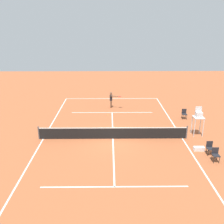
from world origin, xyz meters
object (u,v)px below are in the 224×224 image
at_px(player_serving, 111,99).
at_px(equipment_bag, 199,149).
at_px(courtside_chair_mid, 184,113).
at_px(umpire_chair, 198,117).
at_px(courtside_chair_far, 210,147).
at_px(tennis_ball, 108,115).
at_px(courtside_chair_near, 216,154).

height_order(player_serving, equipment_bag, player_serving).
distance_m(player_serving, courtside_chair_mid, 7.76).
height_order(umpire_chair, equipment_bag, umpire_chair).
bearing_deg(player_serving, courtside_chair_far, 47.51).
distance_m(courtside_chair_mid, equipment_bag, 6.46).
relative_size(umpire_chair, equipment_bag, 3.17).
bearing_deg(courtside_chair_mid, umpire_chair, 89.39).
distance_m(tennis_ball, equipment_bag, 9.92).
bearing_deg(equipment_bag, courtside_chair_near, 110.92).
bearing_deg(courtside_chair_near, equipment_bag, -69.08).
height_order(player_serving, courtside_chair_far, player_serving).
bearing_deg(courtside_chair_mid, courtside_chair_far, 88.33).
height_order(umpire_chair, courtside_chair_mid, umpire_chair).
bearing_deg(umpire_chair, player_serving, -45.85).
height_order(courtside_chair_far, equipment_bag, courtside_chair_far).
height_order(tennis_ball, umpire_chair, umpire_chair).
bearing_deg(courtside_chair_mid, player_serving, -25.84).
bearing_deg(tennis_ball, courtside_chair_mid, 172.21).
xyz_separation_m(tennis_ball, courtside_chair_mid, (-7.33, 1.00, 0.50)).
distance_m(umpire_chair, courtside_chair_near, 4.26).
bearing_deg(umpire_chair, tennis_ball, -33.16).
bearing_deg(player_serving, umpire_chair, 58.40).
relative_size(umpire_chair, courtside_chair_near, 2.54).
distance_m(courtside_chair_near, courtside_chair_mid, 7.88).
height_order(tennis_ball, courtside_chair_near, courtside_chair_near).
distance_m(courtside_chair_near, equipment_bag, 1.62).
bearing_deg(umpire_chair, courtside_chair_far, 87.07).
relative_size(courtside_chair_mid, equipment_bag, 1.25).
xyz_separation_m(player_serving, courtside_chair_near, (-6.79, 11.25, -0.52)).
bearing_deg(player_serving, tennis_ball, 5.50).
height_order(player_serving, umpire_chair, umpire_chair).
bearing_deg(courtside_chair_mid, equipment_bag, 83.40).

